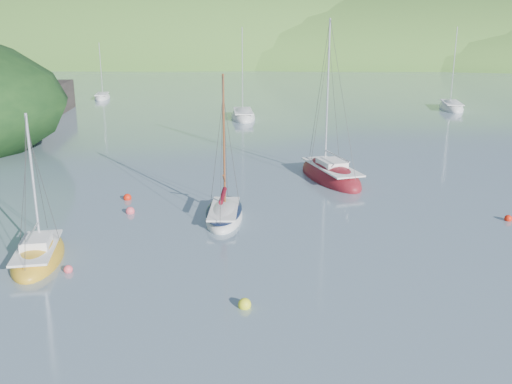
# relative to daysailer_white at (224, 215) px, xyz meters

# --- Properties ---
(ground) EXTENTS (700.00, 700.00, 0.00)m
(ground) POSITION_rel_daysailer_white_xyz_m (1.10, -8.93, -0.20)
(ground) COLOR #70909B
(ground) RESTS_ON ground
(shoreline_hills) EXTENTS (690.00, 135.00, 56.00)m
(shoreline_hills) POSITION_rel_daysailer_white_xyz_m (-8.56, 163.49, -0.20)
(shoreline_hills) COLOR #49752C
(shoreline_hills) RESTS_ON ground
(daysailer_white) EXTENTS (2.32, 5.50, 8.27)m
(daysailer_white) POSITION_rel_daysailer_white_xyz_m (0.00, 0.00, 0.00)
(daysailer_white) COLOR white
(daysailer_white) RESTS_ON ground
(sloop_red) EXTENTS (5.44, 8.22, 11.52)m
(sloop_red) POSITION_rel_daysailer_white_xyz_m (6.07, 8.89, 0.02)
(sloop_red) COLOR maroon
(sloop_red) RESTS_ON ground
(sailboat_yellow) EXTENTS (3.44, 5.74, 7.13)m
(sailboat_yellow) POSITION_rel_daysailer_white_xyz_m (-7.49, -6.46, -0.03)
(sailboat_yellow) COLOR gold
(sailboat_yellow) RESTS_ON ground
(distant_sloop_a) EXTENTS (3.88, 7.99, 10.93)m
(distant_sloop_a) POSITION_rel_daysailer_white_xyz_m (-2.89, 35.09, -0.01)
(distant_sloop_a) COLOR white
(distant_sloop_a) RESTS_ON ground
(distant_sloop_b) EXTENTS (3.18, 7.83, 10.95)m
(distant_sloop_b) POSITION_rel_daysailer_white_xyz_m (22.52, 44.88, -0.01)
(distant_sloop_b) COLOR white
(distant_sloop_b) RESTS_ON ground
(distant_sloop_c) EXTENTS (3.42, 6.32, 8.55)m
(distant_sloop_c) POSITION_rel_daysailer_white_xyz_m (-25.30, 51.62, -0.04)
(distant_sloop_c) COLOR white
(distant_sloop_c) RESTS_ON ground
(mooring_buoys) EXTENTS (22.10, 13.56, 0.49)m
(mooring_buoys) POSITION_rel_daysailer_white_xyz_m (-0.88, -2.51, -0.08)
(mooring_buoys) COLOR #F4FC23
(mooring_buoys) RESTS_ON ground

